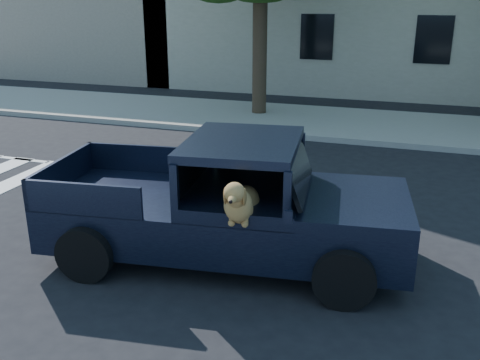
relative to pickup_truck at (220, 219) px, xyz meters
The scene contains 3 objects.
ground 1.92m from the pickup_truck, ahead, with size 120.00×120.00×0.00m, color black.
far_sidewalk 9.13m from the pickup_truck, 78.63° to the left, with size 60.00×4.00×0.15m, color gray.
pickup_truck is the anchor object (origin of this frame).
Camera 1 is at (0.72, -6.31, 3.66)m, focal length 40.00 mm.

